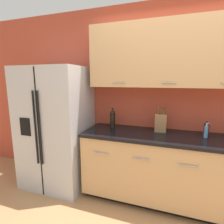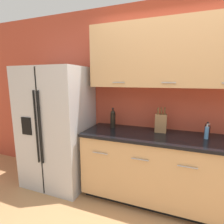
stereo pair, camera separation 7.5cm
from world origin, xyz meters
TOP-DOWN VIEW (x-y plane):
  - wall_back at (-0.05, 1.33)m, footprint 10.00×0.39m
  - counter_unit at (-0.18, 1.04)m, footprint 2.08×0.64m
  - refrigerator at (-1.75, 0.98)m, footprint 0.95×0.76m
  - knife_block at (-0.26, 1.17)m, footprint 0.14×0.09m
  - wine_bottle at (-0.92, 1.17)m, footprint 0.07×0.07m
  - soap_dispenser at (0.26, 1.08)m, footprint 0.05×0.04m
  - oil_bottle at (0.28, 1.17)m, footprint 0.06×0.06m

SIDE VIEW (x-z plane):
  - counter_unit at x=-0.18m, z-range 0.01..0.92m
  - refrigerator at x=-1.75m, z-range 0.00..1.77m
  - soap_dispenser at x=0.26m, z-range 0.89..1.07m
  - oil_bottle at x=0.28m, z-range 0.91..1.09m
  - knife_block at x=-0.26m, z-range 0.87..1.20m
  - wine_bottle at x=-0.92m, z-range 0.90..1.18m
  - wall_back at x=-0.05m, z-range 0.17..2.77m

